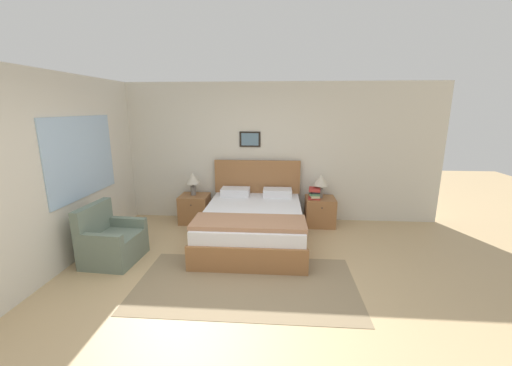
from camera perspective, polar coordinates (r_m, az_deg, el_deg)
ground_plane at (r=3.86m, az=-4.71°, el=-20.10°), size 16.00×16.00×0.00m
wall_back at (r=6.01m, az=-0.95°, el=5.53°), size 7.09×0.09×2.60m
wall_left at (r=5.44m, az=-28.19°, el=3.14°), size 0.08×5.12×2.60m
area_rug_main at (r=4.10m, az=-1.79°, el=-17.82°), size 2.71×1.46×0.01m
bed at (r=5.16m, az=-0.55°, el=-7.30°), size 1.62×2.12×1.17m
armchair at (r=4.97m, az=-24.86°, el=-9.72°), size 0.71×0.79×0.82m
nightstand_near_window at (r=6.12m, az=-11.06°, el=-4.57°), size 0.53×0.51×0.53m
nightstand_by_door at (r=5.96m, az=11.53°, el=-5.08°), size 0.53×0.51×0.53m
table_lamp_near_window at (r=6.00m, az=-11.43°, el=0.65°), size 0.26×0.26×0.43m
table_lamp_by_door at (r=5.83m, az=11.67°, el=0.27°), size 0.26×0.26×0.43m
book_thick_bottom at (r=5.82m, az=10.54°, el=-2.61°), size 0.23×0.25×0.03m
book_hardcover_middle at (r=5.81m, az=10.56°, el=-2.27°), size 0.18×0.28×0.04m
book_novel_upper at (r=5.80m, az=10.57°, el=-1.90°), size 0.20×0.25×0.04m
book_slim_near_top at (r=5.79m, az=10.59°, el=-1.54°), size 0.18×0.24×0.04m
book_paperback_top at (r=5.78m, az=10.61°, el=-1.16°), size 0.23×0.29×0.04m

